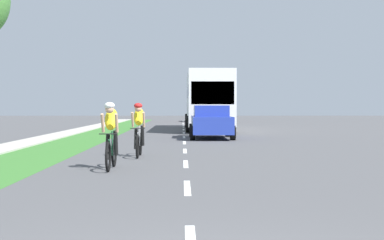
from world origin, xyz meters
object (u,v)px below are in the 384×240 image
Objects in this scene: cyclist_trailing at (139,129)px; sedan_blue at (211,122)px; suv_red at (200,112)px; cyclist_lead at (111,135)px; bus_white at (207,98)px.

sedan_blue is (2.60, 9.05, -0.04)m from cyclist_trailing.
cyclist_trailing reaches higher than sedan_blue.
suv_red is (3.01, 35.64, 0.14)m from cyclist_trailing.
cyclist_lead is at bearing -97.46° from cyclist_trailing.
cyclist_lead and cyclist_trailing have the same top height.
cyclist_trailing is 18.21m from bus_white.
sedan_blue is 26.60m from suv_red.
suv_red is at bearing 85.17° from cyclist_trailing.
sedan_blue is 8.99m from bus_white.
cyclist_trailing is at bearing -106.06° from sedan_blue.
cyclist_trailing is 0.37× the size of suv_red.
bus_white is at bearing 80.95° from cyclist_trailing.
bus_white reaches higher than cyclist_lead.
sedan_blue is at bearing -90.87° from suv_red.
cyclist_lead reaches higher than sedan_blue.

